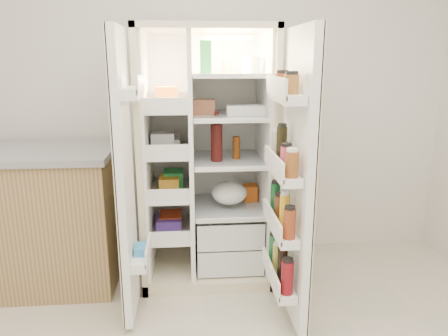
{
  "coord_description": "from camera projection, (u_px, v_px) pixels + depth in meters",
  "views": [
    {
      "loc": [
        -0.08,
        -1.37,
        1.59
      ],
      "look_at": [
        0.14,
        1.25,
        0.91
      ],
      "focal_mm": 34.0,
      "sensor_mm": 36.0,
      "label": 1
    }
  ],
  "objects": [
    {
      "name": "refrigerator",
      "position": [
        209.0,
        176.0,
        3.14
      ],
      "size": [
        0.92,
        0.7,
        1.8
      ],
      "color": "beige",
      "rests_on": "floor"
    },
    {
      "name": "freezer_door",
      "position": [
        125.0,
        181.0,
        2.47
      ],
      "size": [
        0.15,
        0.4,
        1.72
      ],
      "color": "white",
      "rests_on": "floor"
    },
    {
      "name": "kitchen_counter",
      "position": [
        20.0,
        218.0,
        2.99
      ],
      "size": [
        1.36,
        0.72,
        0.99
      ],
      "color": "#A48052",
      "rests_on": "floor"
    },
    {
      "name": "wall_back",
      "position": [
        198.0,
        90.0,
        3.31
      ],
      "size": [
        4.0,
        0.02,
        2.7
      ],
      "primitive_type": "cube",
      "color": "silver",
      "rests_on": "floor"
    },
    {
      "name": "fridge_door",
      "position": [
        294.0,
        184.0,
        2.47
      ],
      "size": [
        0.17,
        0.58,
        1.72
      ],
      "color": "white",
      "rests_on": "floor"
    }
  ]
}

